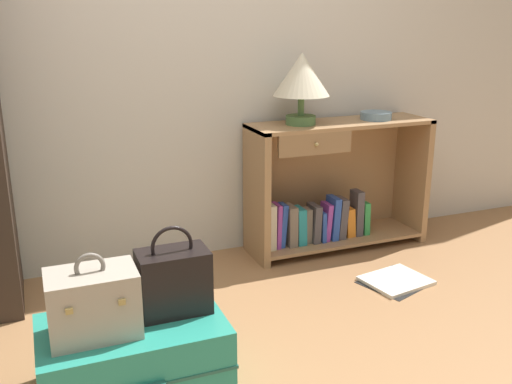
{
  "coord_description": "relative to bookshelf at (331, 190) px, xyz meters",
  "views": [
    {
      "loc": [
        -0.76,
        -1.64,
        1.35
      ],
      "look_at": [
        0.22,
        0.81,
        0.55
      ],
      "focal_mm": 40.28,
      "sensor_mm": 36.0,
      "label": 1
    }
  ],
  "objects": [
    {
      "name": "bowl",
      "position": [
        0.27,
        -0.03,
        0.44
      ],
      "size": [
        0.19,
        0.19,
        0.05
      ],
      "primitive_type": "cylinder",
      "color": "slate",
      "rests_on": "bookshelf"
    },
    {
      "name": "open_book_on_floor",
      "position": [
        0.08,
        -0.59,
        -0.35
      ],
      "size": [
        0.42,
        0.38,
        0.02
      ],
      "color": "white",
      "rests_on": "ground_plane"
    },
    {
      "name": "train_case",
      "position": [
        -1.51,
        -1.02,
        0.04
      ],
      "size": [
        0.31,
        0.22,
        0.31
      ],
      "color": "#A89E8E",
      "rests_on": "suitcase_large"
    },
    {
      "name": "back_wall",
      "position": [
        -0.89,
        0.23,
        0.94
      ],
      "size": [
        6.4,
        0.1,
        2.6
      ],
      "primitive_type": "cube",
      "color": "beige",
      "rests_on": "ground_plane"
    },
    {
      "name": "suitcase_large",
      "position": [
        -1.38,
        -0.99,
        -0.22
      ],
      "size": [
        0.68,
        0.45,
        0.28
      ],
      "color": "teal",
      "rests_on": "ground_plane"
    },
    {
      "name": "handbag",
      "position": [
        -1.21,
        -0.96,
        0.05
      ],
      "size": [
        0.27,
        0.16,
        0.35
      ],
      "color": "black",
      "rests_on": "suitcase_large"
    },
    {
      "name": "table_lamp",
      "position": [
        -0.22,
        -0.01,
        0.68
      ],
      "size": [
        0.32,
        0.32,
        0.4
      ],
      "color": "#4C7542",
      "rests_on": "bookshelf"
    },
    {
      "name": "bookshelf",
      "position": [
        0.0,
        0.0,
        0.0
      ],
      "size": [
        1.1,
        0.35,
        0.78
      ],
      "color": "#A37A51",
      "rests_on": "ground_plane"
    }
  ]
}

